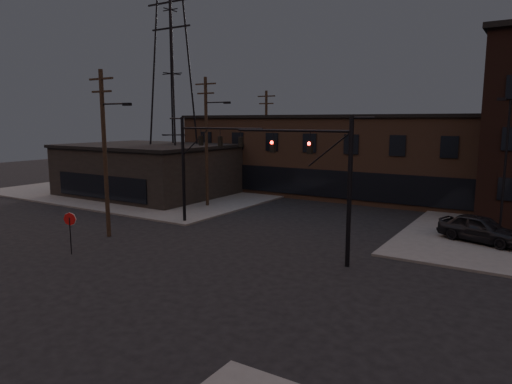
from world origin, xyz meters
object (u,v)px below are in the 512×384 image
at_px(car_crossing, 343,189).
at_px(traffic_signal_far, 196,158).
at_px(traffic_signal_near, 330,174).
at_px(stop_sign, 70,223).
at_px(parked_car_lot_a, 480,229).

bearing_deg(car_crossing, traffic_signal_far, -95.60).
bearing_deg(car_crossing, traffic_signal_near, -61.70).
height_order(traffic_signal_near, stop_sign, traffic_signal_near).
height_order(traffic_signal_near, parked_car_lot_a, traffic_signal_near).
distance_m(traffic_signal_near, car_crossing, 22.91).
bearing_deg(stop_sign, car_crossing, 78.07).
height_order(traffic_signal_far, stop_sign, traffic_signal_far).
bearing_deg(parked_car_lot_a, stop_sign, 145.98).
xyz_separation_m(stop_sign, car_crossing, (5.86, 27.74, -1.05)).
bearing_deg(stop_sign, traffic_signal_far, 82.68).
bearing_deg(traffic_signal_far, stop_sign, -97.32).
bearing_deg(traffic_signal_near, stop_sign, -154.10).
bearing_deg(car_crossing, stop_sign, -93.07).
height_order(stop_sign, parked_car_lot_a, stop_sign).
bearing_deg(stop_sign, traffic_signal_near, 25.90).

